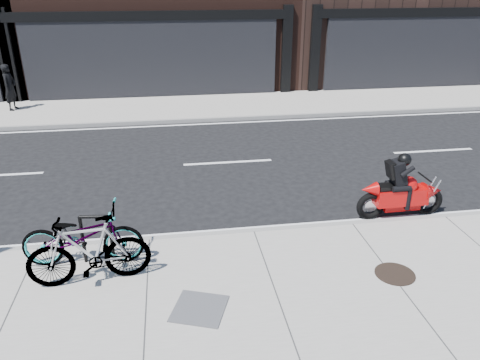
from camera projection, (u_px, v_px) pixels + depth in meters
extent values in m
plane|color=black|center=(239.00, 194.00, 10.90)|extent=(120.00, 120.00, 0.00)
cube|color=gray|center=(293.00, 346.00, 6.35)|extent=(60.00, 6.00, 0.13)
cube|color=gray|center=(209.00, 106.00, 17.89)|extent=(60.00, 3.50, 0.13)
cylinder|color=black|center=(83.00, 240.00, 7.92)|extent=(0.06, 0.06, 0.87)
cylinder|color=black|center=(111.00, 239.00, 7.94)|extent=(0.06, 0.06, 0.87)
cylinder|color=black|center=(94.00, 217.00, 7.75)|extent=(0.48, 0.12, 0.06)
imported|color=gray|center=(83.00, 236.00, 7.86)|extent=(2.06, 0.82, 1.06)
imported|color=gray|center=(89.00, 251.00, 7.35)|extent=(1.96, 0.72, 1.15)
torus|color=black|center=(429.00, 201.00, 9.87)|extent=(0.61, 0.14, 0.61)
torus|color=black|center=(370.00, 206.00, 9.67)|extent=(0.61, 0.14, 0.61)
cube|color=#AC0807|center=(401.00, 196.00, 9.70)|extent=(1.11, 0.37, 0.35)
cone|color=#AC0807|center=(432.00, 191.00, 9.78)|extent=(0.42, 0.41, 0.40)
sphere|color=#AC0807|center=(409.00, 185.00, 9.62)|extent=(0.37, 0.37, 0.37)
cube|color=black|center=(390.00, 187.00, 9.57)|extent=(0.51, 0.27, 0.11)
cylinder|color=silver|center=(373.00, 203.00, 9.85)|extent=(0.51, 0.09, 0.08)
cube|color=black|center=(398.00, 173.00, 9.46)|extent=(0.36, 0.34, 0.54)
cube|color=black|center=(391.00, 170.00, 9.41)|extent=(0.22, 0.28, 0.37)
sphere|color=black|center=(405.00, 160.00, 9.37)|extent=(0.27, 0.27, 0.27)
imported|color=black|center=(10.00, 87.00, 16.88)|extent=(0.52, 0.68, 1.65)
cylinder|color=black|center=(395.00, 274.00, 7.75)|extent=(0.68, 0.68, 0.02)
cube|color=#454547|center=(199.00, 308.00, 6.95)|extent=(0.96, 0.96, 0.02)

